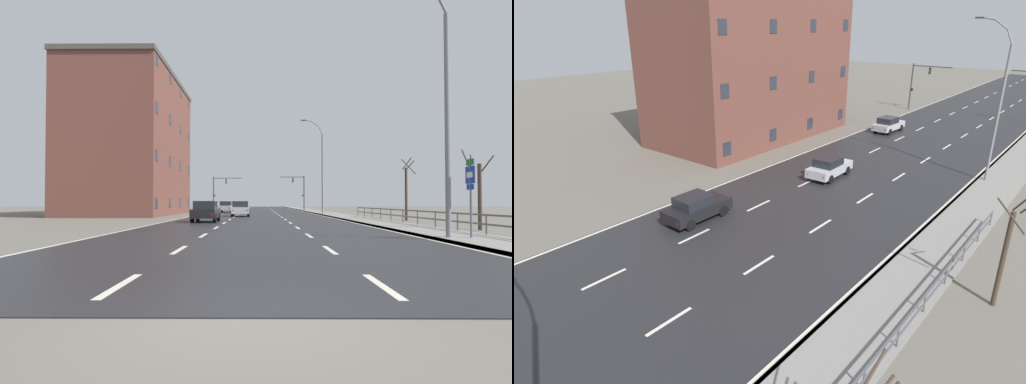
% 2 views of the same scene
% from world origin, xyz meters
% --- Properties ---
extents(ground_plane, '(160.00, 160.00, 0.12)m').
position_xyz_m(ground_plane, '(0.00, 48.00, -0.06)').
color(ground_plane, '#666056').
extents(road_asphalt_strip, '(14.00, 120.00, 0.03)m').
position_xyz_m(road_asphalt_strip, '(0.00, 60.00, 0.01)').
color(road_asphalt_strip, '#232326').
rests_on(road_asphalt_strip, ground).
extents(sidewalk_right, '(3.00, 120.00, 0.12)m').
position_xyz_m(sidewalk_right, '(8.43, 60.00, 0.06)').
color(sidewalk_right, gray).
rests_on(sidewalk_right, ground).
extents(guardrail, '(0.07, 30.51, 1.00)m').
position_xyz_m(guardrail, '(9.85, 19.87, 0.71)').
color(guardrail, '#515459').
rests_on(guardrail, ground).
extents(street_lamp_foreground, '(2.75, 0.24, 10.85)m').
position_xyz_m(street_lamp_foreground, '(7.42, 10.87, 5.28)').
color(street_lamp_foreground, slate).
rests_on(street_lamp_foreground, ground).
extents(street_lamp_midground, '(2.63, 0.24, 11.27)m').
position_xyz_m(street_lamp_midground, '(7.44, 43.00, 5.50)').
color(street_lamp_midground, slate).
rests_on(street_lamp_midground, ground).
extents(highway_sign, '(0.09, 0.68, 3.22)m').
position_xyz_m(highway_sign, '(8.39, 10.69, 2.06)').
color(highway_sign, slate).
rests_on(highway_sign, ground).
extents(traffic_signal_right, '(4.38, 0.36, 6.07)m').
position_xyz_m(traffic_signal_right, '(7.16, 65.82, 3.94)').
color(traffic_signal_right, '#38383A').
rests_on(traffic_signal_right, ground).
extents(traffic_signal_left, '(4.99, 0.36, 5.90)m').
position_xyz_m(traffic_signal_left, '(-7.00, 66.25, 3.89)').
color(traffic_signal_left, '#38383A').
rests_on(traffic_signal_left, ground).
extents(car_far_right, '(1.86, 4.11, 1.57)m').
position_xyz_m(car_far_right, '(-3.84, 25.17, 0.80)').
color(car_far_right, black).
rests_on(car_far_right, ground).
extents(car_far_left, '(2.00, 4.19, 1.57)m').
position_xyz_m(car_far_left, '(-4.55, 52.67, 0.80)').
color(car_far_left, '#B7B7BC').
rests_on(car_far_left, ground).
extents(car_mid_centre, '(1.93, 4.15, 1.57)m').
position_xyz_m(car_mid_centre, '(-1.79, 36.48, 0.80)').
color(car_mid_centre, '#B7B7BC').
rests_on(car_mid_centre, ground).
extents(brick_building, '(10.28, 20.52, 16.24)m').
position_xyz_m(brick_building, '(-14.73, 42.51, 8.13)').
color(brick_building, brown).
rests_on(brick_building, ground).
extents(bare_tree_near, '(1.42, 1.34, 4.42)m').
position_xyz_m(bare_tree_near, '(11.85, 16.59, 2.06)').
color(bare_tree_near, '#423328').
rests_on(bare_tree_near, ground).
extents(bare_tree_mid, '(1.22, 1.31, 5.10)m').
position_xyz_m(bare_tree_mid, '(11.87, 27.37, 2.36)').
color(bare_tree_mid, '#423328').
rests_on(bare_tree_mid, ground).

